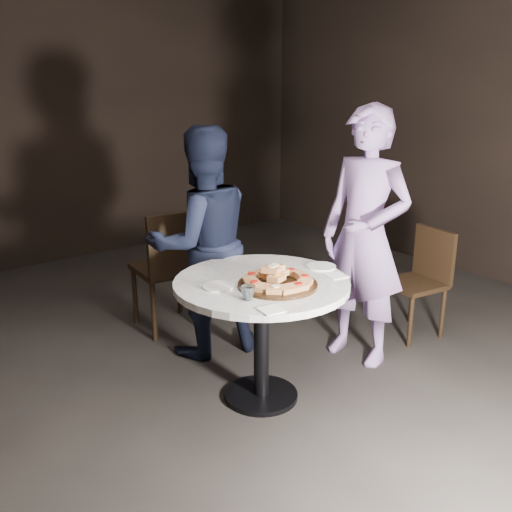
% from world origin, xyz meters
% --- Properties ---
extents(floor, '(7.00, 7.00, 0.00)m').
position_xyz_m(floor, '(0.00, 0.00, 0.00)').
color(floor, black).
rests_on(floor, ground).
extents(table, '(1.17, 1.17, 0.74)m').
position_xyz_m(table, '(-0.05, 0.09, 0.60)').
color(table, black).
rests_on(table, ground).
extents(serving_board, '(0.45, 0.45, 0.02)m').
position_xyz_m(serving_board, '(-0.04, -0.04, 0.75)').
color(serving_board, black).
rests_on(serving_board, table).
extents(focaccia_pile, '(0.39, 0.38, 0.10)m').
position_xyz_m(focaccia_pile, '(-0.04, -0.03, 0.79)').
color(focaccia_pile, '#AA7042').
rests_on(focaccia_pile, serving_board).
extents(plate_left, '(0.22, 0.22, 0.01)m').
position_xyz_m(plate_left, '(-0.30, 0.15, 0.74)').
color(plate_left, white).
rests_on(plate_left, table).
extents(plate_right, '(0.22, 0.22, 0.01)m').
position_xyz_m(plate_right, '(0.37, 0.05, 0.74)').
color(plate_right, white).
rests_on(plate_right, table).
extents(water_glass, '(0.09, 0.09, 0.07)m').
position_xyz_m(water_glass, '(-0.28, -0.09, 0.78)').
color(water_glass, silver).
rests_on(water_glass, table).
extents(napkin_near, '(0.13, 0.13, 0.01)m').
position_xyz_m(napkin_near, '(-0.28, -0.28, 0.74)').
color(napkin_near, white).
rests_on(napkin_near, table).
extents(napkin_far, '(0.13, 0.13, 0.01)m').
position_xyz_m(napkin_far, '(0.33, -0.12, 0.74)').
color(napkin_far, white).
rests_on(napkin_far, table).
extents(chair_far, '(0.48, 0.49, 0.93)m').
position_xyz_m(chair_far, '(0.02, 1.24, 0.53)').
color(chair_far, black).
rests_on(chair_far, ground).
extents(chair_right, '(0.43, 0.42, 0.79)m').
position_xyz_m(chair_right, '(1.45, 0.09, 0.45)').
color(chair_right, black).
rests_on(chair_right, ground).
extents(diner_navy, '(0.86, 0.73, 1.54)m').
position_xyz_m(diner_navy, '(0.03, 0.82, 0.77)').
color(diner_navy, black).
rests_on(diner_navy, ground).
extents(diner_teal, '(0.51, 0.67, 1.68)m').
position_xyz_m(diner_teal, '(0.81, 0.10, 0.84)').
color(diner_teal, '#866EA9').
rests_on(diner_teal, ground).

